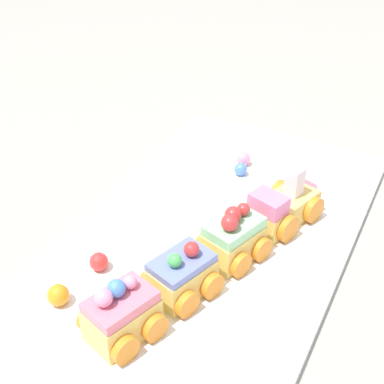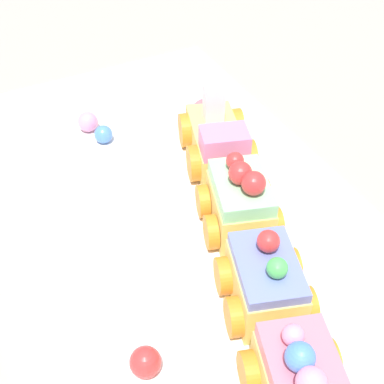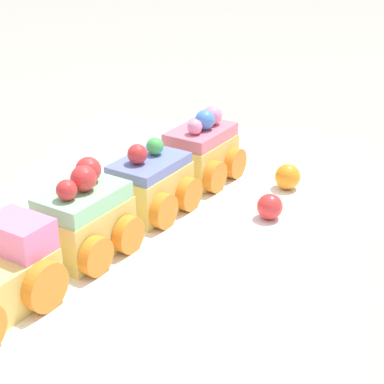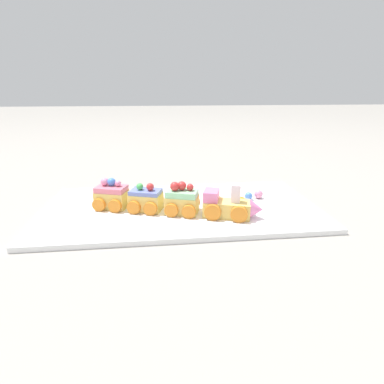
{
  "view_description": "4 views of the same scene",
  "coord_description": "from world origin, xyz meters",
  "px_view_note": "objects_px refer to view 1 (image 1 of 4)",
  "views": [
    {
      "loc": [
        -0.48,
        -0.24,
        0.47
      ],
      "look_at": [
        0.02,
        0.03,
        0.08
      ],
      "focal_mm": 50.0,
      "sensor_mm": 36.0,
      "label": 1
    },
    {
      "loc": [
        -0.29,
        0.16,
        0.38
      ],
      "look_at": [
        0.05,
        -0.02,
        0.03
      ],
      "focal_mm": 50.0,
      "sensor_mm": 36.0,
      "label": 2
    },
    {
      "loc": [
        0.42,
        0.16,
        0.28
      ],
      "look_at": [
        -0.05,
        0.03,
        0.05
      ],
      "focal_mm": 60.0,
      "sensor_mm": 36.0,
      "label": 3
    },
    {
      "loc": [
        -0.05,
        -0.7,
        0.29
      ],
      "look_at": [
        0.02,
        -0.04,
        0.06
      ],
      "focal_mm": 28.0,
      "sensor_mm": 36.0,
      "label": 4
    }
  ],
  "objects_px": {
    "cake_train_locomotive": "(287,204)",
    "gumball_orange": "(58,295)",
    "cake_car_blueberry": "(182,276)",
    "cake_car_strawberry": "(121,315)",
    "gumball_pink": "(243,159)",
    "gumball_red": "(99,262)",
    "gumball_blue": "(241,169)",
    "cake_car_mint": "(234,238)"
  },
  "relations": [
    {
      "from": "cake_car_strawberry",
      "to": "gumball_red",
      "type": "height_order",
      "value": "cake_car_strawberry"
    },
    {
      "from": "cake_car_blueberry",
      "to": "cake_car_strawberry",
      "type": "height_order",
      "value": "cake_car_strawberry"
    },
    {
      "from": "gumball_orange",
      "to": "gumball_pink",
      "type": "relative_size",
      "value": 1.11
    },
    {
      "from": "cake_train_locomotive",
      "to": "cake_car_strawberry",
      "type": "height_order",
      "value": "cake_train_locomotive"
    },
    {
      "from": "cake_train_locomotive",
      "to": "gumball_blue",
      "type": "distance_m",
      "value": 0.13
    },
    {
      "from": "gumball_pink",
      "to": "gumball_red",
      "type": "xyz_separation_m",
      "value": [
        -0.31,
        0.06,
        0.0
      ]
    },
    {
      "from": "cake_car_mint",
      "to": "gumball_blue",
      "type": "distance_m",
      "value": 0.19
    },
    {
      "from": "cake_car_blueberry",
      "to": "gumball_pink",
      "type": "relative_size",
      "value": 3.86
    },
    {
      "from": "cake_train_locomotive",
      "to": "gumball_red",
      "type": "distance_m",
      "value": 0.27
    },
    {
      "from": "cake_car_blueberry",
      "to": "gumball_blue",
      "type": "distance_m",
      "value": 0.27
    },
    {
      "from": "gumball_blue",
      "to": "gumball_pink",
      "type": "height_order",
      "value": "gumball_pink"
    },
    {
      "from": "cake_car_strawberry",
      "to": "gumball_pink",
      "type": "height_order",
      "value": "cake_car_strawberry"
    },
    {
      "from": "cake_car_mint",
      "to": "gumball_blue",
      "type": "xyz_separation_m",
      "value": [
        0.18,
        0.07,
        -0.02
      ]
    },
    {
      "from": "cake_car_mint",
      "to": "gumball_orange",
      "type": "bearing_deg",
      "value": 156.84
    },
    {
      "from": "cake_car_strawberry",
      "to": "gumball_red",
      "type": "relative_size",
      "value": 3.79
    },
    {
      "from": "cake_car_blueberry",
      "to": "gumball_blue",
      "type": "height_order",
      "value": "cake_car_blueberry"
    },
    {
      "from": "cake_car_mint",
      "to": "gumball_blue",
      "type": "height_order",
      "value": "cake_car_mint"
    },
    {
      "from": "cake_car_blueberry",
      "to": "cake_car_mint",
      "type": "bearing_deg",
      "value": 0.0
    },
    {
      "from": "gumball_orange",
      "to": "gumball_red",
      "type": "relative_size",
      "value": 1.09
    },
    {
      "from": "cake_car_mint",
      "to": "gumball_red",
      "type": "height_order",
      "value": "cake_car_mint"
    },
    {
      "from": "cake_train_locomotive",
      "to": "gumball_orange",
      "type": "distance_m",
      "value": 0.33
    },
    {
      "from": "gumball_blue",
      "to": "gumball_pink",
      "type": "relative_size",
      "value": 0.89
    },
    {
      "from": "gumball_orange",
      "to": "gumball_pink",
      "type": "height_order",
      "value": "gumball_orange"
    },
    {
      "from": "cake_car_blueberry",
      "to": "gumball_red",
      "type": "bearing_deg",
      "value": 114.12
    },
    {
      "from": "cake_car_strawberry",
      "to": "gumball_red",
      "type": "bearing_deg",
      "value": 66.61
    },
    {
      "from": "cake_car_blueberry",
      "to": "gumball_blue",
      "type": "bearing_deg",
      "value": 26.06
    },
    {
      "from": "cake_car_strawberry",
      "to": "gumball_orange",
      "type": "height_order",
      "value": "cake_car_strawberry"
    },
    {
      "from": "gumball_blue",
      "to": "gumball_orange",
      "type": "height_order",
      "value": "gumball_orange"
    },
    {
      "from": "cake_train_locomotive",
      "to": "cake_car_blueberry",
      "type": "relative_size",
      "value": 1.58
    },
    {
      "from": "gumball_orange",
      "to": "gumball_red",
      "type": "height_order",
      "value": "gumball_orange"
    },
    {
      "from": "cake_car_mint",
      "to": "gumball_blue",
      "type": "relative_size",
      "value": 4.36
    },
    {
      "from": "gumball_pink",
      "to": "gumball_red",
      "type": "height_order",
      "value": "same"
    },
    {
      "from": "gumball_blue",
      "to": "gumball_pink",
      "type": "distance_m",
      "value": 0.03
    },
    {
      "from": "gumball_blue",
      "to": "cake_car_mint",
      "type": "bearing_deg",
      "value": -159.63
    },
    {
      "from": "cake_car_blueberry",
      "to": "cake_car_strawberry",
      "type": "bearing_deg",
      "value": 179.72
    },
    {
      "from": "cake_train_locomotive",
      "to": "gumball_orange",
      "type": "bearing_deg",
      "value": 164.6
    },
    {
      "from": "cake_car_mint",
      "to": "gumball_pink",
      "type": "height_order",
      "value": "cake_car_mint"
    },
    {
      "from": "cake_train_locomotive",
      "to": "gumball_orange",
      "type": "xyz_separation_m",
      "value": [
        -0.27,
        0.18,
        -0.01
      ]
    },
    {
      "from": "cake_car_mint",
      "to": "cake_car_strawberry",
      "type": "distance_m",
      "value": 0.18
    },
    {
      "from": "cake_car_mint",
      "to": "gumball_orange",
      "type": "relative_size",
      "value": 3.49
    },
    {
      "from": "gumball_orange",
      "to": "gumball_pink",
      "type": "xyz_separation_m",
      "value": [
        0.38,
        -0.07,
        -0.0
      ]
    },
    {
      "from": "cake_train_locomotive",
      "to": "gumball_blue",
      "type": "xyz_separation_m",
      "value": [
        0.07,
        0.1,
        -0.01
      ]
    }
  ]
}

